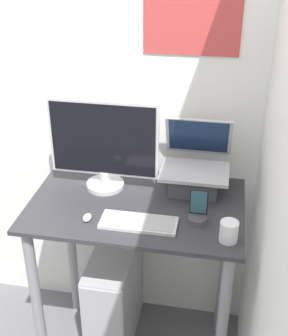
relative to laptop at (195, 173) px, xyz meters
name	(u,v)px	position (x,y,z in m)	size (l,w,h in m)	color
wall_back	(152,98)	(-0.24, 0.22, 0.26)	(6.00, 0.06, 2.60)	white
wall_side_right	(282,181)	(0.32, -0.46, 0.26)	(0.05, 6.00, 2.60)	white
desk	(137,242)	(-0.24, -0.17, -0.30)	(0.94, 0.60, 0.95)	#333338
laptop	(195,173)	(0.00, 0.00, 0.00)	(0.31, 0.30, 0.31)	#4C4C51
monitor	(104,147)	(-0.41, -0.05, 0.12)	(0.50, 0.17, 0.42)	silver
keyboard	(139,223)	(-0.20, -0.32, -0.08)	(0.32, 0.13, 0.02)	silver
mouse	(87,218)	(-0.41, -0.33, -0.07)	(0.03, 0.05, 0.02)	white
cell_phone	(198,213)	(0.04, -0.26, -0.04)	(0.08, 0.08, 0.16)	#4C4C51
computer_tower	(115,296)	(-0.38, -0.07, -0.75)	(0.21, 0.51, 0.57)	silver
mug	(229,231)	(0.17, -0.36, -0.04)	(0.07, 0.07, 0.09)	white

